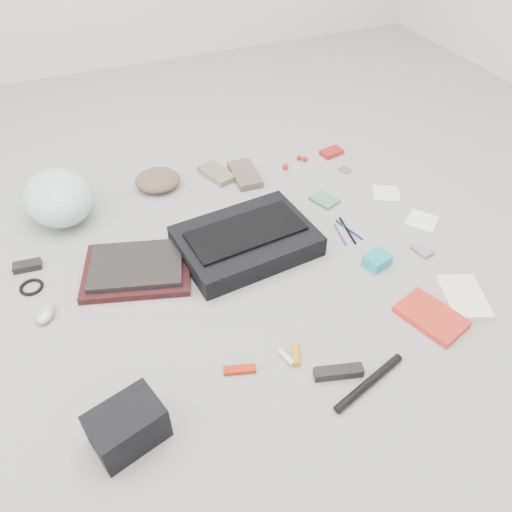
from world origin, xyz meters
name	(u,v)px	position (x,y,z in m)	size (l,w,h in m)	color
ground_plane	(256,266)	(0.00, 0.00, 0.00)	(4.00, 4.00, 0.00)	gray
messenger_bag	(246,241)	(0.00, 0.10, 0.04)	(0.48, 0.34, 0.08)	black
bag_flap	(246,231)	(0.00, 0.10, 0.09)	(0.42, 0.19, 0.01)	black
laptop_sleeve	(137,270)	(-0.40, 0.13, 0.01)	(0.37, 0.28, 0.03)	#341113
laptop	(136,265)	(-0.40, 0.13, 0.04)	(0.32, 0.23, 0.02)	black
bike_helmet	(58,197)	(-0.60, 0.56, 0.10)	(0.26, 0.32, 0.19)	#C4EEEC
beanie	(158,180)	(-0.19, 0.62, 0.03)	(0.19, 0.18, 0.07)	brown
mitten_left	(216,174)	(0.06, 0.60, 0.01)	(0.09, 0.18, 0.03)	#7E715C
mitten_right	(245,174)	(0.18, 0.54, 0.02)	(0.10, 0.21, 0.03)	brown
power_brick	(27,266)	(-0.76, 0.31, 0.01)	(0.10, 0.04, 0.03)	black
cable_coil	(31,287)	(-0.75, 0.20, 0.01)	(0.08, 0.08, 0.01)	black
mouse	(45,313)	(-0.72, 0.05, 0.02)	(0.05, 0.09, 0.03)	#B5B5B5
camera_bag	(127,426)	(-0.56, -0.47, 0.06)	(0.18, 0.13, 0.12)	black
multitool	(240,370)	(-0.22, -0.39, 0.01)	(0.09, 0.03, 0.01)	#A21B06
toiletry_tube_white	(286,357)	(-0.07, -0.41, 0.01)	(0.02, 0.02, 0.06)	beige
toiletry_tube_orange	(296,355)	(-0.04, -0.41, 0.01)	(0.02, 0.02, 0.07)	orange
u_lock	(338,372)	(0.04, -0.52, 0.01)	(0.14, 0.04, 0.03)	black
bike_pump	(369,382)	(0.11, -0.58, 0.01)	(0.03, 0.03, 0.27)	black
book_red	(431,316)	(0.42, -0.45, 0.01)	(0.14, 0.21, 0.02)	red
book_white	(464,297)	(0.58, -0.42, 0.01)	(0.13, 0.20, 0.02)	white
notepad	(324,200)	(0.42, 0.25, 0.01)	(0.08, 0.11, 0.01)	#457C51
pen_blue	(340,234)	(0.37, 0.03, 0.00)	(0.01, 0.01, 0.12)	#29319C
pen_black	(347,230)	(0.40, 0.04, 0.00)	(0.01, 0.01, 0.16)	black
pen_navy	(349,230)	(0.41, 0.04, 0.00)	(0.01, 0.01, 0.15)	navy
accordion_wallet	(377,260)	(0.40, -0.16, 0.02)	(0.09, 0.07, 0.04)	#1EA3B7
card_deck	(422,250)	(0.60, -0.17, 0.01)	(0.05, 0.07, 0.01)	#A07B92
napkin_top	(386,193)	(0.68, 0.19, 0.00)	(0.11, 0.11, 0.01)	white
napkin_bottom	(422,221)	(0.71, -0.02, 0.00)	(0.11, 0.11, 0.01)	white
lollipop_a	(285,166)	(0.37, 0.54, 0.01)	(0.03, 0.03, 0.03)	red
lollipop_b	(299,158)	(0.46, 0.58, 0.01)	(0.02, 0.02, 0.02)	#9F1E06
lollipop_c	(305,159)	(0.48, 0.56, 0.01)	(0.03, 0.03, 0.03)	#A81920
altoids_tin	(331,152)	(0.63, 0.57, 0.01)	(0.10, 0.06, 0.02)	#AF1B17
stamp_sheet	(346,170)	(0.62, 0.42, 0.00)	(0.05, 0.06, 0.00)	#805571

